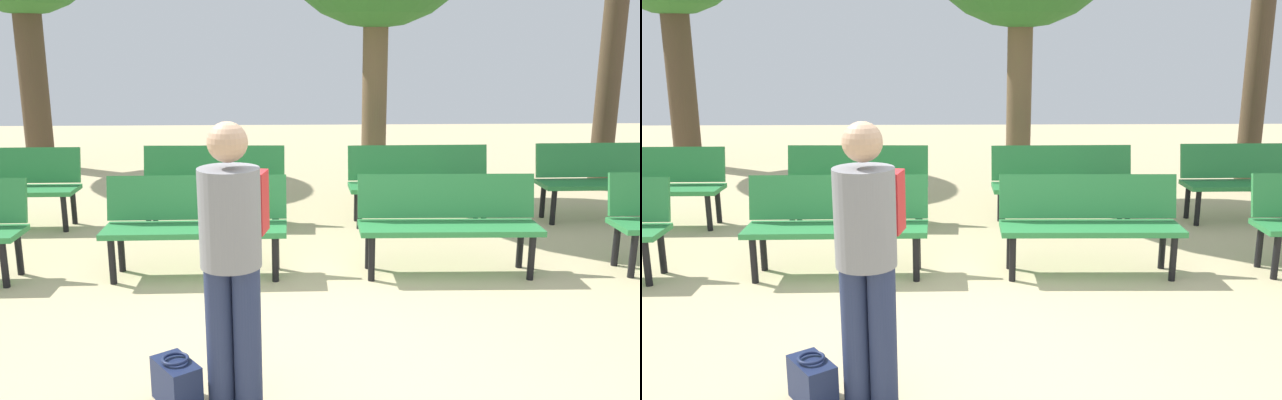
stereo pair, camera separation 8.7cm
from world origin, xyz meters
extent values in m
plane|color=#CCB789|center=(0.00, 0.00, 0.00)|extent=(24.00, 24.00, 0.00)
cylinder|color=black|center=(-2.71, 1.29, 0.20)|extent=(0.06, 0.06, 0.40)
cylinder|color=black|center=(-2.71, 1.61, 0.20)|extent=(0.06, 0.06, 0.40)
cube|color=#2D8442|center=(-1.12, 1.51, 0.43)|extent=(1.60, 0.45, 0.05)
cube|color=#2D8442|center=(-1.12, 1.71, 0.68)|extent=(1.60, 0.14, 0.40)
cylinder|color=black|center=(-1.81, 1.35, 0.20)|extent=(0.06, 0.06, 0.40)
cylinder|color=black|center=(-0.41, 1.36, 0.20)|extent=(0.06, 0.06, 0.40)
cylinder|color=black|center=(-1.82, 1.67, 0.20)|extent=(0.06, 0.06, 0.40)
cylinder|color=black|center=(-0.42, 1.68, 0.20)|extent=(0.06, 0.06, 0.40)
cube|color=#2D8442|center=(1.13, 1.49, 0.43)|extent=(1.61, 0.47, 0.05)
cube|color=#2D8442|center=(1.13, 1.69, 0.68)|extent=(1.60, 0.15, 0.40)
cylinder|color=black|center=(0.42, 1.34, 0.20)|extent=(0.06, 0.06, 0.40)
cylinder|color=black|center=(1.82, 1.32, 0.20)|extent=(0.06, 0.06, 0.40)
cylinder|color=black|center=(0.43, 1.66, 0.20)|extent=(0.06, 0.06, 0.40)
cylinder|color=black|center=(1.83, 1.64, 0.20)|extent=(0.06, 0.06, 0.40)
cylinder|color=black|center=(2.74, 1.34, 0.20)|extent=(0.06, 0.06, 0.40)
cylinder|color=black|center=(2.74, 1.66, 0.20)|extent=(0.06, 0.06, 0.40)
cube|color=#2D8442|center=(-3.46, 3.13, 0.43)|extent=(1.60, 0.46, 0.05)
cube|color=#2D8442|center=(-3.46, 3.33, 0.68)|extent=(1.60, 0.14, 0.40)
cylinder|color=black|center=(-2.76, 2.97, 0.20)|extent=(0.06, 0.06, 0.40)
cylinder|color=black|center=(-2.76, 3.29, 0.20)|extent=(0.06, 0.06, 0.40)
cube|color=#2D8442|center=(-1.17, 3.19, 0.43)|extent=(1.61, 0.48, 0.05)
cube|color=#2D8442|center=(-1.16, 3.39, 0.68)|extent=(1.60, 0.16, 0.40)
cylinder|color=black|center=(-1.87, 3.05, 0.20)|extent=(0.06, 0.06, 0.40)
cylinder|color=black|center=(-0.47, 3.01, 0.20)|extent=(0.06, 0.06, 0.40)
cylinder|color=black|center=(-1.86, 3.37, 0.20)|extent=(0.06, 0.06, 0.40)
cylinder|color=black|center=(-0.46, 3.33, 0.20)|extent=(0.06, 0.06, 0.40)
cube|color=#2D8442|center=(1.17, 3.14, 0.43)|extent=(1.61, 0.46, 0.05)
cube|color=#2D8442|center=(1.16, 3.34, 0.68)|extent=(1.60, 0.14, 0.40)
cylinder|color=black|center=(0.47, 2.98, 0.20)|extent=(0.06, 0.06, 0.40)
cylinder|color=black|center=(1.87, 2.99, 0.20)|extent=(0.06, 0.06, 0.40)
cylinder|color=black|center=(0.46, 3.30, 0.20)|extent=(0.06, 0.06, 0.40)
cylinder|color=black|center=(1.86, 3.31, 0.20)|extent=(0.06, 0.06, 0.40)
cube|color=#2D8442|center=(3.37, 3.23, 0.43)|extent=(1.61, 0.46, 0.05)
cube|color=#2D8442|center=(3.37, 3.43, 0.68)|extent=(1.60, 0.15, 0.40)
cylinder|color=black|center=(2.68, 3.06, 0.20)|extent=(0.06, 0.06, 0.40)
cylinder|color=black|center=(2.67, 3.38, 0.20)|extent=(0.06, 0.06, 0.40)
cylinder|color=#4C3A28|center=(-4.42, 6.81, 1.46)|extent=(0.43, 0.43, 2.91)
cylinder|color=#4C3A28|center=(4.03, 4.90, 1.58)|extent=(0.31, 0.31, 3.15)
cylinder|color=brown|center=(0.78, 4.39, 1.36)|extent=(0.32, 0.32, 2.72)
cylinder|color=navy|center=(-0.51, -0.66, 0.42)|extent=(0.16, 0.16, 0.85)
cylinder|color=navy|center=(-0.67, -0.63, 0.42)|extent=(0.16, 0.16, 0.85)
cylinder|color=gray|center=(-0.59, -0.65, 1.12)|extent=(0.40, 0.40, 0.55)
sphere|color=tan|center=(-0.59, -0.65, 1.54)|extent=(0.22, 0.22, 0.22)
cube|color=red|center=(-0.54, -0.39, 1.15)|extent=(0.31, 0.23, 0.36)
cube|color=#192347|center=(-0.93, -0.62, 0.13)|extent=(0.33, 0.36, 0.26)
torus|color=#192347|center=(-0.93, -0.62, 0.28)|extent=(0.16, 0.16, 0.02)
camera|label=1|loc=(-0.22, -4.17, 2.08)|focal=37.57mm
camera|label=2|loc=(-0.13, -4.17, 2.08)|focal=37.57mm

